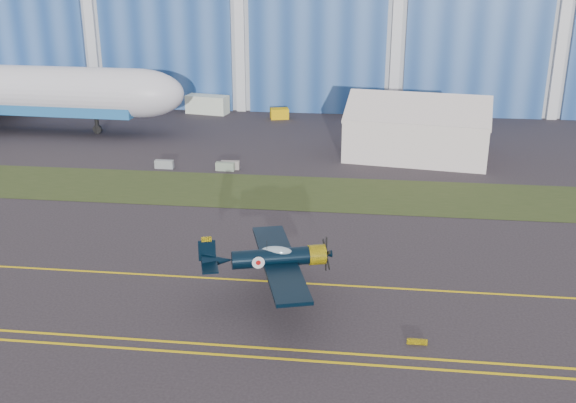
# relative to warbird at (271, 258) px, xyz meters

# --- Properties ---
(ground) EXTENTS (260.00, 260.00, 0.00)m
(ground) POSITION_rel_warbird_xyz_m (-12.74, 7.94, -3.22)
(ground) COLOR #332D32
(ground) RESTS_ON ground
(grass_median) EXTENTS (260.00, 10.00, 0.02)m
(grass_median) POSITION_rel_warbird_xyz_m (-12.74, 21.94, -3.20)
(grass_median) COLOR #475128
(grass_median) RESTS_ON ground
(taxiway_centreline) EXTENTS (200.00, 0.20, 0.02)m
(taxiway_centreline) POSITION_rel_warbird_xyz_m (-12.74, 2.94, -3.21)
(taxiway_centreline) COLOR yellow
(taxiway_centreline) RESTS_ON ground
(edge_line_near) EXTENTS (80.00, 0.20, 0.02)m
(edge_line_near) POSITION_rel_warbird_xyz_m (-12.74, -6.56, -3.21)
(edge_line_near) COLOR yellow
(edge_line_near) RESTS_ON ground
(edge_line_far) EXTENTS (80.00, 0.20, 0.02)m
(edge_line_far) POSITION_rel_warbird_xyz_m (-12.74, -5.56, -3.21)
(edge_line_far) COLOR yellow
(edge_line_far) RESTS_ON ground
(guard_board_right) EXTENTS (1.20, 0.15, 0.35)m
(guard_board_right) POSITION_rel_warbird_xyz_m (9.26, -4.06, -3.04)
(guard_board_right) COLOR yellow
(guard_board_right) RESTS_ON ground
(warbird) EXTENTS (12.52, 13.88, 3.46)m
(warbird) POSITION_rel_warbird_xyz_m (0.00, 0.00, 0.00)
(warbird) COLOR black
(warbird) RESTS_ON ground
(tent) EXTENTS (17.12, 13.58, 7.27)m
(tent) POSITION_rel_warbird_xyz_m (11.49, 36.61, 0.42)
(tent) COLOR white
(tent) RESTS_ON ground
(shipping_container) EXTENTS (6.34, 3.49, 2.60)m
(shipping_container) POSITION_rel_warbird_xyz_m (-17.35, 54.97, -1.92)
(shipping_container) COLOR white
(shipping_container) RESTS_ON ground
(tug) EXTENTS (2.81, 2.14, 1.45)m
(tug) POSITION_rel_warbird_xyz_m (-6.54, 52.81, -2.49)
(tug) COLOR #F4BB09
(tug) RESTS_ON ground
(barrier_a) EXTENTS (2.00, 0.60, 0.90)m
(barrier_a) POSITION_rel_warbird_xyz_m (-15.74, 28.06, -2.77)
(barrier_a) COLOR gray
(barrier_a) RESTS_ON ground
(barrier_b) EXTENTS (2.04, 0.74, 0.90)m
(barrier_b) POSITION_rel_warbird_xyz_m (-9.06, 28.04, -2.77)
(barrier_b) COLOR gray
(barrier_b) RESTS_ON ground
(barrier_c) EXTENTS (2.03, 0.69, 0.90)m
(barrier_c) POSITION_rel_warbird_xyz_m (-8.65, 28.62, -2.77)
(barrier_c) COLOR #A0968E
(barrier_c) RESTS_ON ground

